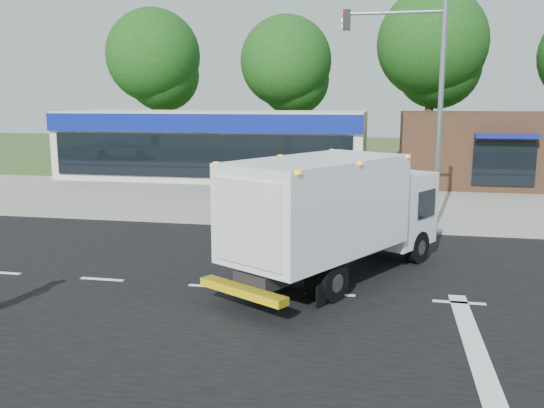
# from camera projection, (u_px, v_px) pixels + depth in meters

# --- Properties ---
(ground) EXTENTS (120.00, 120.00, 0.00)m
(ground) POSITION_uv_depth(u_px,v_px,m) (330.00, 295.00, 13.95)
(ground) COLOR #385123
(ground) RESTS_ON ground
(road_asphalt) EXTENTS (60.00, 14.00, 0.02)m
(road_asphalt) POSITION_uv_depth(u_px,v_px,m) (330.00, 295.00, 13.95)
(road_asphalt) COLOR black
(road_asphalt) RESTS_ON ground
(sidewalk) EXTENTS (60.00, 2.40, 0.12)m
(sidewalk) POSITION_uv_depth(u_px,v_px,m) (351.00, 223.00, 21.86)
(sidewalk) COLOR gray
(sidewalk) RESTS_ON ground
(parking_apron) EXTENTS (60.00, 9.00, 0.02)m
(parking_apron) POSITION_uv_depth(u_px,v_px,m) (359.00, 199.00, 27.46)
(parking_apron) COLOR gray
(parking_apron) RESTS_ON ground
(lane_markings) EXTENTS (55.20, 7.00, 0.01)m
(lane_markings) POSITION_uv_depth(u_px,v_px,m) (387.00, 319.00, 12.39)
(lane_markings) COLOR silver
(lane_markings) RESTS_ON road_asphalt
(ems_box_truck) EXTENTS (5.64, 7.50, 3.26)m
(ems_box_truck) POSITION_uv_depth(u_px,v_px,m) (336.00, 209.00, 14.90)
(ems_box_truck) COLOR black
(ems_box_truck) RESTS_ON ground
(retail_strip_mall) EXTENTS (18.00, 6.20, 4.00)m
(retail_strip_mall) POSITION_uv_depth(u_px,v_px,m) (213.00, 144.00, 34.55)
(retail_strip_mall) COLOR beige
(retail_strip_mall) RESTS_ON ground
(brown_storefront) EXTENTS (10.00, 6.70, 4.00)m
(brown_storefront) POSITION_uv_depth(u_px,v_px,m) (494.00, 149.00, 31.53)
(brown_storefront) COLOR #382316
(brown_storefront) RESTS_ON ground
(traffic_signal_pole) EXTENTS (3.51, 0.25, 8.00)m
(traffic_signal_pole) POSITION_uv_depth(u_px,v_px,m) (422.00, 92.00, 19.95)
(traffic_signal_pole) COLOR gray
(traffic_signal_pole) RESTS_ON ground
(background_trees) EXTENTS (36.77, 7.39, 12.10)m
(background_trees) POSITION_uv_depth(u_px,v_px,m) (359.00, 60.00, 39.97)
(background_trees) COLOR #332114
(background_trees) RESTS_ON ground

